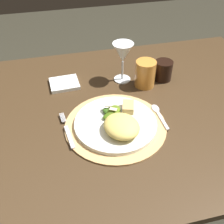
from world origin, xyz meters
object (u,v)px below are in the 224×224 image
(fork, at_px, (68,132))
(wine_glass, at_px, (123,54))
(spoon, at_px, (158,112))
(amber_tumbler, at_px, (145,74))
(dark_tumbler, at_px, (163,70))
(dining_table, at_px, (107,136))
(dinner_plate, at_px, (116,123))
(napkin, at_px, (64,84))

(fork, distance_m, wine_glass, 0.37)
(fork, xyz_separation_m, spoon, (0.31, 0.02, -0.00))
(amber_tumbler, relative_size, dark_tumbler, 1.32)
(dining_table, relative_size, fork, 8.35)
(dinner_plate, xyz_separation_m, napkin, (-0.14, 0.28, -0.01))
(dinner_plate, relative_size, spoon, 2.04)
(napkin, relative_size, wine_glass, 0.69)
(spoon, relative_size, napkin, 1.20)
(spoon, relative_size, wine_glass, 0.83)
(dinner_plate, xyz_separation_m, fork, (-0.16, 0.00, -0.00))
(napkin, relative_size, amber_tumbler, 1.05)
(fork, xyz_separation_m, napkin, (0.02, 0.27, -0.00))
(dark_tumbler, bearing_deg, fork, -151.12)
(amber_tumbler, bearing_deg, wine_glass, 142.58)
(amber_tumbler, distance_m, dark_tumbler, 0.09)
(spoon, distance_m, amber_tumbler, 0.18)
(dining_table, height_order, wine_glass, wine_glass)
(dining_table, bearing_deg, spoon, -18.69)
(amber_tumbler, bearing_deg, dinner_plate, -129.51)
(spoon, bearing_deg, dark_tumbler, 64.61)
(fork, xyz_separation_m, wine_glass, (0.25, 0.26, 0.11))
(napkin, bearing_deg, dark_tumbler, -6.92)
(wine_glass, bearing_deg, fork, -134.02)
(napkin, distance_m, dark_tumbler, 0.40)
(dinner_plate, relative_size, fork, 1.59)
(spoon, bearing_deg, amber_tumbler, 86.31)
(fork, height_order, napkin, napkin)
(spoon, xyz_separation_m, wine_glass, (-0.06, 0.24, 0.11))
(dining_table, bearing_deg, dinner_plate, -82.10)
(fork, bearing_deg, dining_table, 28.50)
(amber_tumbler, bearing_deg, dark_tumbler, 16.53)
(dinner_plate, relative_size, dark_tumbler, 3.39)
(dark_tumbler, bearing_deg, spoon, -115.39)
(napkin, height_order, dark_tumbler, dark_tumbler)
(fork, height_order, spoon, spoon)
(dinner_plate, distance_m, spoon, 0.16)
(spoon, height_order, amber_tumbler, amber_tumbler)
(napkin, bearing_deg, amber_tumbler, -13.35)
(dark_tumbler, bearing_deg, amber_tumbler, -163.47)
(fork, distance_m, amber_tumbler, 0.38)
(dinner_plate, distance_m, amber_tumbler, 0.27)
(amber_tumbler, bearing_deg, dining_table, -145.80)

